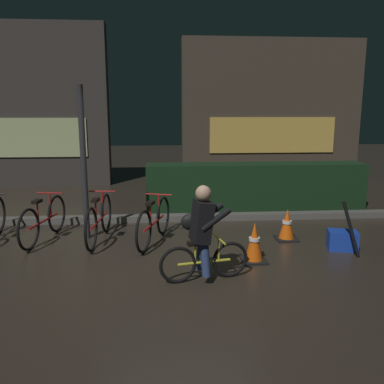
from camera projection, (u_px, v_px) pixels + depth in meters
ground_plane at (181, 261)px, 5.92m from camera, size 40.00×40.00×0.00m
sidewalk_curb at (176, 218)px, 8.05m from camera, size 12.00×0.24×0.12m
hedge_row at (255, 186)px, 8.98m from camera, size 4.80×0.70×1.01m
storefront_left at (36, 106)px, 11.54m from camera, size 4.05×0.54×4.56m
storefront_right at (271, 111)px, 12.76m from camera, size 5.64×0.54×4.32m
street_post at (84, 164)px, 6.72m from camera, size 0.10×0.10×2.56m
parked_bike_left_mid at (44, 220)px, 6.79m from camera, size 0.46×1.65×0.77m
parked_bike_center_left at (99, 220)px, 6.77m from camera, size 0.46×1.73×0.80m
parked_bike_center_right at (154, 222)px, 6.67m from camera, size 0.58×1.61×0.77m
traffic_cone_near at (254, 243)px, 5.84m from camera, size 0.36×0.36×0.59m
traffic_cone_far at (287, 225)px, 6.83m from camera, size 0.36×0.36×0.54m
blue_crate at (342, 240)px, 6.37m from camera, size 0.50×0.41×0.30m
cyclist at (202, 233)px, 5.14m from camera, size 1.17×0.50×1.25m
closed_umbrella at (351, 229)px, 6.07m from camera, size 0.26×0.28×0.82m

